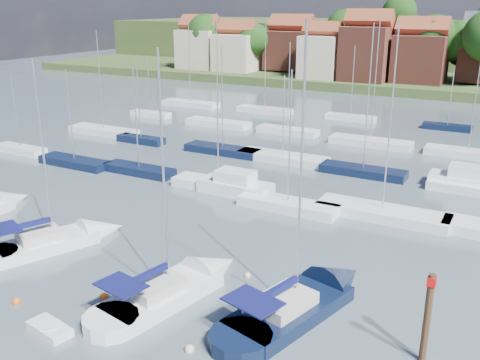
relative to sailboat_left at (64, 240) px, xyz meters
The scene contains 12 objects.
ground 37.40m from the sailboat_left, 72.94° to the left, with size 260.00×260.00×0.00m, color #3F4B55.
sailboat_left is the anchor object (origin of this frame).
sailboat_centre 11.51m from the sailboat_left, ahead, with size 5.31×12.19×16.03m.
sailboat_navy 18.88m from the sailboat_left, ahead, with size 6.53×13.19×17.60m.
tender 11.44m from the sailboat_left, 47.64° to the right, with size 2.86×1.69×0.58m.
timber_piling 25.85m from the sailboat_left, ahead, with size 0.40×0.40×7.05m.
buoy_b 8.13m from the sailboat_left, 63.37° to the right, with size 0.53×0.53×0.53m, color #D85914.
buoy_c 8.95m from the sailboat_left, 29.13° to the right, with size 0.49×0.49×0.49m, color #D85914.
buoy_d 16.44m from the sailboat_left, 22.14° to the right, with size 0.52×0.52×0.52m, color beige.
buoy_e 14.35m from the sailboat_left, ahead, with size 0.42×0.42×0.42m, color beige.
marina_field 33.48m from the sailboat_left, 67.37° to the left, with size 79.62×41.41×15.93m.
far_shore_town 129.17m from the sailboat_left, 84.13° to the left, with size 212.46×90.00×22.27m.
Camera 1 is at (17.63, -21.02, 16.84)m, focal length 40.00 mm.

